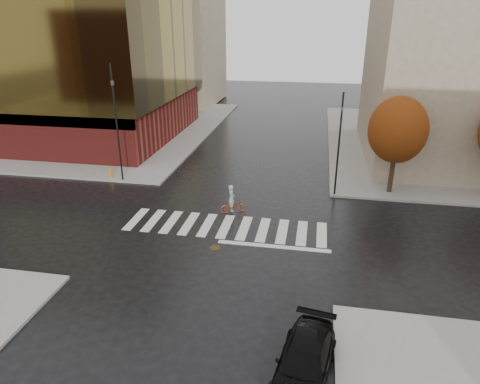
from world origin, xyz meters
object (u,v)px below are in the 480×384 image
object	(u,v)px
cyclist	(233,203)
traffic_light_nw	(116,114)
fire_hydrant	(111,173)
traffic_light_ne	(339,139)
sedan	(304,362)

from	to	relation	value
cyclist	traffic_light_nw	bearing A→B (deg)	44.68
fire_hydrant	cyclist	bearing A→B (deg)	-21.75
cyclist	traffic_light_ne	xyz separation A→B (m)	(6.27, 3.80, 3.37)
cyclist	traffic_light_ne	world-z (taller)	traffic_light_ne
cyclist	traffic_light_ne	bearing A→B (deg)	-81.29
sedan	fire_hydrant	distance (m)	22.21
cyclist	fire_hydrant	size ratio (longest dim) A/B	2.69
sedan	traffic_light_ne	world-z (taller)	traffic_light_ne
traffic_light_nw	traffic_light_ne	world-z (taller)	traffic_light_nw
traffic_light_ne	cyclist	bearing A→B (deg)	41.18
traffic_light_ne	traffic_light_nw	bearing A→B (deg)	9.98
traffic_light_nw	traffic_light_ne	distance (m)	15.33
cyclist	traffic_light_nw	distance (m)	10.72
traffic_light_nw	cyclist	bearing A→B (deg)	76.76
sedan	fire_hydrant	size ratio (longest dim) A/B	6.42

